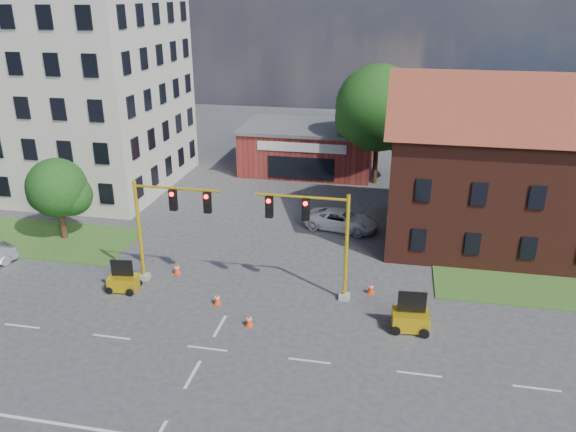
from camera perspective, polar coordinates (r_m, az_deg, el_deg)
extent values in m
plane|color=#3B3B3D|center=(28.06, -8.21, -13.18)|extent=(120.00, 120.00, 0.00)
cube|color=#315821|center=(35.79, 25.89, -7.04)|extent=(14.00, 4.00, 0.08)
cube|color=beige|center=(52.23, -22.25, 13.70)|extent=(18.00, 15.00, 20.00)
cube|color=maroon|center=(54.02, 2.10, 6.82)|extent=(12.00, 8.00, 4.00)
cube|color=#565659|center=(53.50, 2.13, 9.04)|extent=(12.40, 8.40, 0.30)
cube|color=silver|center=(49.85, 1.36, 6.97)|extent=(8.00, 0.10, 0.80)
cube|color=black|center=(50.37, 1.34, 4.88)|extent=(6.00, 0.10, 2.00)
cube|color=#4E2117|center=(40.58, 24.61, 2.61)|extent=(20.00, 10.00, 8.00)
cylinder|color=#352313|center=(50.42, 8.89, 5.93)|extent=(0.44, 0.44, 4.78)
sphere|color=#184214|center=(49.42, 9.19, 10.78)|extent=(7.44, 7.44, 7.44)
sphere|color=#184214|center=(49.90, 10.85, 9.50)|extent=(5.21, 5.21, 5.21)
cylinder|color=#352313|center=(41.67, -21.95, -0.44)|extent=(0.44, 0.44, 2.65)
sphere|color=#184214|center=(40.88, -22.42, 2.69)|extent=(4.01, 4.01, 4.01)
sphere|color=#184214|center=(40.87, -21.14, 1.98)|extent=(2.81, 2.81, 2.81)
cube|color=#979791|center=(34.81, -14.40, -5.99)|extent=(0.60, 0.60, 0.30)
cylinder|color=yellow|center=(33.57, -14.87, -1.53)|extent=(0.20, 0.20, 6.20)
cylinder|color=yellow|center=(31.58, -11.26, 2.76)|extent=(5.00, 0.14, 0.14)
cube|color=black|center=(31.91, -11.58, 1.60)|extent=(0.40, 0.32, 1.20)
cube|color=black|center=(31.21, -8.19, 1.37)|extent=(0.40, 0.32, 1.20)
sphere|color=#FF0C07|center=(31.62, -11.76, 2.17)|extent=(0.24, 0.24, 0.24)
cube|color=#979791|center=(31.84, 5.75, -8.13)|extent=(0.60, 0.60, 0.30)
cylinder|color=yellow|center=(30.48, 5.96, -3.32)|extent=(0.20, 0.20, 6.20)
cylinder|color=yellow|center=(29.70, 1.36, 1.96)|extent=(5.00, 0.14, 0.14)
cube|color=black|center=(29.90, 1.82, 0.66)|extent=(0.40, 0.32, 1.20)
cube|color=black|center=(30.27, -1.91, 0.93)|extent=(0.40, 0.32, 1.20)
sphere|color=#FF0C07|center=(29.60, 1.77, 1.26)|extent=(0.24, 0.24, 0.24)
cube|color=yellow|center=(33.72, -16.36, -6.50)|extent=(1.72, 1.24, 0.80)
cube|color=black|center=(33.30, -16.53, -5.08)|extent=(1.25, 0.25, 0.98)
cube|color=yellow|center=(29.51, 12.32, -10.29)|extent=(1.89, 1.33, 0.91)
cube|color=black|center=(28.97, 12.49, -8.51)|extent=(1.42, 0.21, 1.11)
cube|color=#FF400D|center=(31.48, -7.18, -8.85)|extent=(0.38, 0.38, 0.04)
cone|color=#FF400D|center=(31.32, -7.21, -8.33)|extent=(0.40, 0.40, 0.70)
cylinder|color=silver|center=(31.28, -7.21, -8.22)|extent=(0.27, 0.27, 0.09)
cube|color=#FF400D|center=(35.05, -11.18, -5.73)|extent=(0.38, 0.38, 0.04)
cone|color=#FF400D|center=(34.90, -11.22, -5.25)|extent=(0.40, 0.40, 0.70)
cylinder|color=silver|center=(34.87, -11.23, -5.15)|extent=(0.27, 0.27, 0.09)
cube|color=#FF400D|center=(29.48, -3.96, -11.04)|extent=(0.38, 0.38, 0.04)
cone|color=#FF400D|center=(29.30, -3.98, -10.50)|extent=(0.40, 0.40, 0.70)
cylinder|color=silver|center=(29.26, -3.98, -10.38)|extent=(0.27, 0.27, 0.09)
cube|color=#FF400D|center=(32.62, 8.39, -7.75)|extent=(0.38, 0.38, 0.04)
cone|color=#FF400D|center=(32.46, 8.42, -7.24)|extent=(0.40, 0.40, 0.70)
cylinder|color=silver|center=(32.42, 8.43, -7.13)|extent=(0.27, 0.27, 0.09)
imported|color=white|center=(40.56, 5.47, -0.39)|extent=(5.51, 3.24, 1.44)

